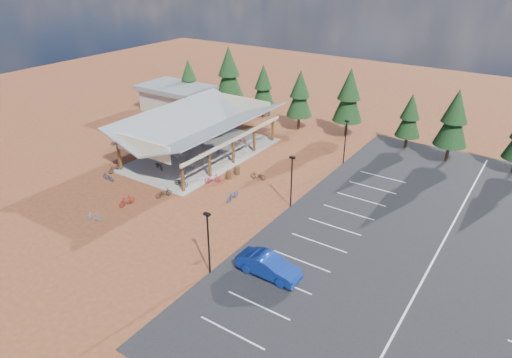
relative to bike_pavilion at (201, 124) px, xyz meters
name	(u,v)px	position (x,y,z in m)	size (l,w,h in m)	color
ground	(235,201)	(10.00, -7.00, -3.82)	(140.00, 140.00, 0.00)	#583617
asphalt_lot	(440,247)	(28.50, -4.00, -3.80)	(27.00, 44.00, 0.04)	black
concrete_pad	(202,154)	(0.00, 0.00, -3.77)	(10.60, 18.60, 0.10)	gray
bike_pavilion	(201,124)	(0.00, 0.00, 0.00)	(11.65, 19.40, 4.97)	#513417
outbuilding	(177,98)	(-14.00, 11.00, -1.80)	(11.00, 7.00, 3.90)	#ADA593
lamp_post_0	(208,239)	(15.00, -17.00, -0.85)	(0.50, 0.25, 5.14)	black
lamp_post_1	(292,178)	(15.00, -5.00, -0.85)	(0.50, 0.25, 5.14)	black
lamp_post_2	(345,139)	(15.00, 7.00, -0.85)	(0.50, 0.25, 5.14)	black
trash_bin_0	(229,175)	(6.57, -3.48, -3.37)	(0.60, 0.60, 0.90)	#483019
trash_bin_1	(237,170)	(6.62, -2.07, -3.37)	(0.60, 0.60, 0.90)	#483019
pine_0	(189,78)	(-14.22, 14.12, 0.61)	(3.12, 3.12, 7.27)	#382314
pine_1	(229,72)	(-7.48, 15.45, 2.08)	(4.15, 4.15, 9.66)	#382314
pine_2	(263,86)	(-1.54, 15.65, 0.89)	(3.32, 3.32, 7.72)	#382314
pine_3	(300,94)	(5.20, 14.12, 1.12)	(3.47, 3.47, 8.09)	#382314
pine_4	(349,95)	(11.63, 15.22, 1.64)	(3.84, 3.84, 8.95)	#382314
pine_5	(410,116)	(19.46, 15.35, 0.40)	(2.97, 2.97, 6.93)	#382314
pine_6	(454,118)	(24.59, 14.11, 1.38)	(3.66, 3.66, 8.52)	#382314
bike_0	(159,166)	(-1.12, -6.01, -3.30)	(0.56, 1.61, 0.84)	black
bike_1	(181,154)	(-1.24, -2.31, -3.19)	(0.50, 1.77, 1.07)	#93969A
bike_2	(199,143)	(-1.79, 1.60, -3.30)	(0.56, 1.60, 0.84)	navy
bike_3	(207,133)	(-3.17, 4.77, -3.19)	(0.51, 1.79, 1.08)	maroon
bike_4	(181,182)	(3.65, -7.67, -3.30)	(0.56, 1.60, 0.84)	black
bike_5	(190,162)	(1.30, -3.66, -3.17)	(0.52, 1.85, 1.11)	gray
bike_6	(215,148)	(0.93, 1.28, -3.25)	(0.63, 1.80, 0.95)	#1E319D
bike_7	(242,140)	(1.97, 5.39, -3.27)	(0.43, 1.53, 0.92)	maroon
bike_8	(115,168)	(-4.77, -9.05, -3.36)	(0.62, 1.78, 0.93)	black
bike_10	(108,177)	(-3.71, -10.90, -3.39)	(0.58, 1.65, 0.87)	navy
bike_11	(127,201)	(2.07, -13.47, -3.29)	(0.50, 1.77, 1.06)	maroon
bike_12	(163,193)	(3.70, -10.29, -3.38)	(0.59, 1.68, 0.88)	black
bike_13	(94,217)	(1.82, -17.07, -3.37)	(0.43, 1.53, 0.92)	gray
bike_14	(233,195)	(9.69, -6.98, -3.33)	(0.66, 1.90, 1.00)	navy
bike_15	(213,179)	(5.81, -5.21, -3.30)	(0.49, 1.75, 1.05)	maroon
bike_16	(258,176)	(9.23, -1.88, -3.37)	(0.60, 1.71, 0.90)	black
car_1	(269,266)	(18.81, -14.84, -2.97)	(1.73, 4.96, 1.64)	navy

